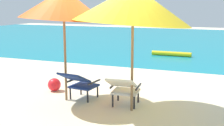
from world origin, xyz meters
TOP-DOWN VIEW (x-y plane):
  - ground_plane at (0.00, 4.00)m, footprint 40.00×40.00m
  - ocean_band at (0.00, 12.32)m, footprint 40.00×18.00m
  - swim_buoy at (0.24, 6.16)m, footprint 1.60×0.18m
  - lounge_chair_left at (-0.50, -0.38)m, footprint 0.61×0.92m
  - lounge_chair_right at (0.52, -0.44)m, footprint 0.62×0.92m
  - beach_umbrella_left at (-0.79, -0.45)m, footprint 2.56×2.55m
  - beach_umbrella_right at (0.73, -0.56)m, footprint 3.08×3.07m
  - beach_ball at (-1.41, 0.05)m, footprint 0.31×0.31m

SIDE VIEW (x-z plane):
  - ground_plane at x=0.00m, z-range 0.00..0.00m
  - ocean_band at x=0.00m, z-range 0.00..0.01m
  - swim_buoy at x=0.24m, z-range 0.01..0.19m
  - beach_ball at x=-1.41m, z-range 0.00..0.31m
  - lounge_chair_left at x=-0.50m, z-range 0.06..0.75m
  - lounge_chair_right at x=0.52m, z-range 0.06..0.75m
  - beach_umbrella_right at x=0.73m, z-range 0.80..3.24m
  - beach_umbrella_left at x=-0.79m, z-range 0.83..3.24m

